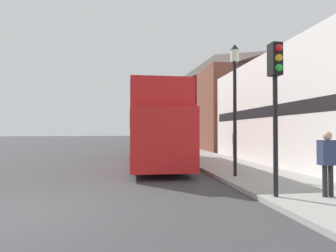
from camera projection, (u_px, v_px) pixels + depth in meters
ground_plane at (102, 149)px, 26.35m from camera, size 144.00×144.00×0.00m
sidewalk at (181, 150)px, 24.60m from camera, size 3.47×108.00×0.14m
pub_white_frontage at (320, 111)px, 13.47m from camera, size 6.01×13.87×5.77m
brick_terrace_rear at (215, 101)px, 29.30m from camera, size 6.00×16.33×10.43m
tour_bus at (154, 132)px, 14.71m from camera, size 2.90×10.41×3.94m
parked_car_ahead_of_bus at (152, 144)px, 22.53m from camera, size 1.96×4.51×1.49m
pedestrian_nearest at (328, 157)px, 6.79m from camera, size 0.44×0.24×1.69m
traffic_signal at (276, 84)px, 6.81m from camera, size 0.28×0.42×4.00m
lamp_post_nearest at (235, 86)px, 9.94m from camera, size 0.35×0.35×5.01m
lamp_post_second at (181, 107)px, 19.56m from camera, size 0.35×0.35×5.10m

